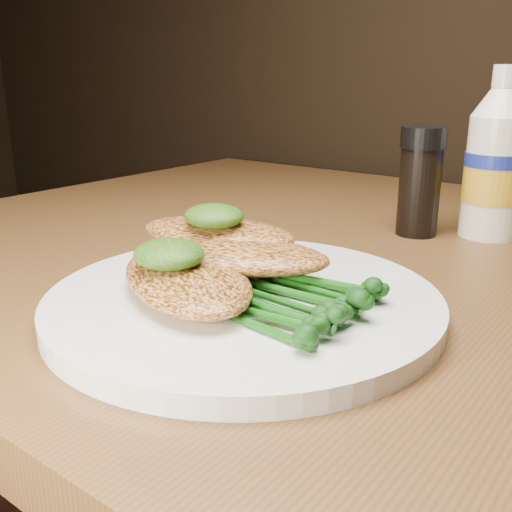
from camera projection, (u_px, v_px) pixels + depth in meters
The scene contains 9 objects.
plate at pixel (243, 302), 0.43m from camera, with size 0.29×0.29×0.01m, color white.
chicken_front at pixel (186, 278), 0.42m from camera, with size 0.16×0.08×0.02m, color #C5813E.
chicken_mid at pixel (235, 255), 0.45m from camera, with size 0.15×0.07×0.02m, color #C5813E.
chicken_back at pixel (217, 233), 0.48m from camera, with size 0.14×0.07×0.02m, color #C5813E.
pesto_front at pixel (169, 254), 0.41m from camera, with size 0.05×0.05×0.02m, color black.
pesto_back at pixel (214, 216), 0.47m from camera, with size 0.05×0.05×0.02m, color black.
broccolini_bundle at pixel (285, 292), 0.40m from camera, with size 0.13×0.10×0.02m, color #145111, non-canonical shape.
mayo_bottle at pixel (497, 154), 0.61m from camera, with size 0.06×0.06×0.18m, color white, non-canonical shape.
pepper_grinder at pixel (420, 182), 0.62m from camera, with size 0.05×0.05×0.12m, color black, non-canonical shape.
Camera 1 is at (0.17, 0.53, 0.92)m, focal length 40.98 mm.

